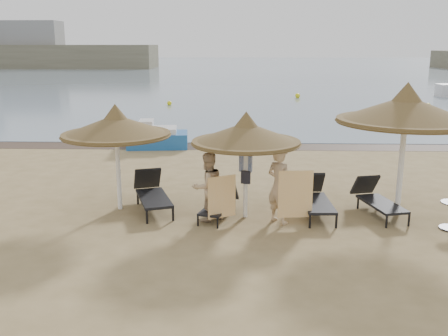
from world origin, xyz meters
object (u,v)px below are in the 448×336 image
Objects in this scene: palapa_center at (246,134)px; lounger_far_left at (152,192)px; palapa_left at (116,126)px; lounger_far_right at (377,198)px; person_left at (208,181)px; palapa_right at (406,110)px; person_right at (280,179)px; pedal_boat at (157,137)px; lounger_near_right at (315,197)px; lounger_near_left at (220,203)px.

lounger_far_left is (-2.39, 0.61, -1.65)m from palapa_center.
palapa_left is 6.71m from lounger_far_right.
lounger_far_left is at bearing 164.20° from lounger_far_right.
palapa_right is at bearing 151.30° from person_left.
person_right is at bearing 140.35° from person_left.
palapa_left is at bearing -54.70° from person_left.
lounger_far_right is 10.49m from pedal_boat.
palapa_left is 1.33× the size of lounger_near_right.
palapa_left is 1.04× the size of palapa_center.
palapa_right is 11.08m from pedal_boat.
lounger_far_left is 1.10× the size of lounger_far_right.
palapa_right is 1.61× the size of lounger_near_right.
pedal_boat is (-0.33, 7.87, -1.73)m from palapa_left.
lounger_far_right is (6.47, -0.12, -1.76)m from palapa_left.
person_left is at bearing -163.83° from palapa_center.
lounger_far_left is 7.86m from pedal_boat.
palapa_center is 1.33m from person_right.
person_left is (-4.68, -0.60, -1.63)m from palapa_right.
palapa_center is at bearing -170.15° from lounger_near_right.
palapa_center is 3.83m from palapa_right.
palapa_right reaches higher than lounger_far_right.
person_left is at bearing -172.66° from palapa_right.
person_right is (0.78, -0.37, -1.01)m from palapa_center.
palapa_left reaches higher than lounger_near_right.
lounger_far_right is at bearing 21.52° from lounger_near_left.
person_right is 0.83× the size of pedal_boat.
lounger_near_right is 0.97× the size of person_right.
palapa_center is 1.03× the size of pedal_boat.
palapa_left is 1.60× the size of lounger_near_left.
palapa_right is 6.54m from lounger_far_left.
lounger_near_left is (-0.62, 0.09, -1.74)m from palapa_center.
lounger_near_right reaches higher than lounger_far_right.
lounger_far_left is (0.82, 0.09, -1.73)m from palapa_left.
palapa_center is 0.80× the size of palapa_right.
lounger_far_left is at bearing 24.99° from person_right.
lounger_far_right is 1.03× the size of person_left.
lounger_near_right is 1.37m from person_right.
palapa_center reaches higher than lounger_near_right.
person_right is at bearing -176.59° from lounger_far_right.
person_left is 9.06m from pedal_boat.
lounger_near_left is at bearing -35.64° from lounger_far_left.
palapa_left reaches higher than lounger_far_left.
palapa_right is 1.66× the size of lounger_far_right.
lounger_far_right is (-0.51, 0.06, -2.21)m from palapa_right.
pedal_boat is (-2.91, 8.30, 0.09)m from lounger_near_left.
lounger_near_right is 2.76m from person_left.
palapa_center is at bearing 160.14° from person_left.
palapa_left reaches higher than person_left.
lounger_near_right is (1.73, 0.37, -1.66)m from palapa_center.
pedal_boat is (-5.26, 8.02, 0.01)m from lounger_near_right.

